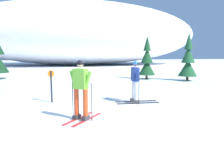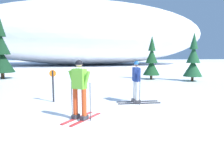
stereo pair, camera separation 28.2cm
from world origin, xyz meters
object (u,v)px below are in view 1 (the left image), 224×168
(skier_lime_jacket, at_px, (81,89))
(trail_marker_post, at_px, (51,84))
(skier_navy_jacket, at_px, (135,81))
(pine_tree_far_right, at_px, (188,61))
(pine_tree_center_right, at_px, (147,61))

(skier_lime_jacket, xyz_separation_m, trail_marker_post, (-1.02, 2.77, -0.20))
(skier_navy_jacket, distance_m, pine_tree_far_right, 8.76)
(skier_navy_jacket, height_order, pine_tree_center_right, pine_tree_center_right)
(pine_tree_center_right, relative_size, trail_marker_post, 2.51)
(skier_navy_jacket, relative_size, pine_tree_center_right, 0.53)
(skier_lime_jacket, xyz_separation_m, skier_navy_jacket, (2.35, 1.99, -0.07))
(skier_lime_jacket, bearing_deg, pine_tree_far_right, 44.57)
(skier_lime_jacket, distance_m, skier_navy_jacket, 3.08)
(pine_tree_center_right, distance_m, trail_marker_post, 9.94)
(trail_marker_post, bearing_deg, pine_tree_far_right, 30.34)
(pine_tree_far_right, xyz_separation_m, trail_marker_post, (-9.44, -5.52, -0.71))
(skier_navy_jacket, xyz_separation_m, pine_tree_far_right, (6.06, 6.30, 0.57))
(skier_lime_jacket, distance_m, pine_tree_center_right, 11.53)
(skier_navy_jacket, bearing_deg, pine_tree_far_right, 46.11)
(trail_marker_post, bearing_deg, skier_lime_jacket, -69.76)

